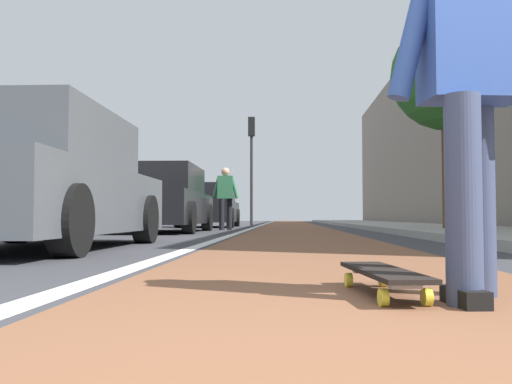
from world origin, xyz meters
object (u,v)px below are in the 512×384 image
(skater_person, at_px, (471,73))
(pedestrian_distant, at_px, (226,194))
(parked_car_far, at_px, (209,207))
(street_tree_mid, at_px, (447,76))
(traffic_light, at_px, (252,151))
(parked_car_near, at_px, (36,184))
(parked_car_mid, at_px, (163,200))
(skateboard, at_px, (383,274))

(skater_person, relative_size, pedestrian_distant, 0.97)
(parked_car_far, relative_size, street_tree_mid, 1.01)
(traffic_light, relative_size, street_tree_mid, 1.03)
(parked_car_near, height_order, parked_car_mid, parked_car_mid)
(skater_person, distance_m, street_tree_mid, 9.84)
(street_tree_mid, distance_m, pedestrian_distant, 6.48)
(traffic_light, height_order, street_tree_mid, traffic_light)
(skateboard, xyz_separation_m, skater_person, (-0.15, -0.35, 0.84))
(street_tree_mid, bearing_deg, skater_person, 164.52)
(parked_car_mid, bearing_deg, parked_car_far, -1.30)
(parked_car_mid, relative_size, street_tree_mid, 1.02)
(skateboard, relative_size, parked_car_mid, 0.19)
(skateboard, relative_size, pedestrian_distant, 0.51)
(parked_car_near, height_order, traffic_light, traffic_light)
(skateboard, bearing_deg, skater_person, -113.41)
(skateboard, bearing_deg, traffic_light, 5.05)
(skateboard, distance_m, skater_person, 0.92)
(parked_car_mid, height_order, parked_car_far, parked_car_mid)
(parked_car_near, distance_m, pedestrian_distant, 9.22)
(skater_person, relative_size, street_tree_mid, 0.37)
(parked_car_near, bearing_deg, skateboard, -137.68)
(parked_car_near, relative_size, pedestrian_distant, 2.52)
(skater_person, height_order, parked_car_far, skater_person)
(parked_car_near, bearing_deg, parked_car_far, -0.26)
(parked_car_mid, bearing_deg, parked_car_near, -179.23)
(skateboard, bearing_deg, parked_car_near, 42.32)
(parked_car_mid, xyz_separation_m, street_tree_mid, (-1.03, -6.11, 2.52))
(parked_car_far, distance_m, pedestrian_distant, 4.31)
(parked_car_near, bearing_deg, pedestrian_distant, -6.69)
(parked_car_mid, bearing_deg, skater_person, -160.87)
(skater_person, height_order, parked_car_near, skater_person)
(parked_car_mid, distance_m, parked_car_far, 6.67)
(parked_car_near, bearing_deg, skater_person, -135.90)
(parked_car_far, bearing_deg, traffic_light, -16.00)
(skater_person, xyz_separation_m, parked_car_far, (16.91, 3.40, -0.23))
(parked_car_near, distance_m, parked_car_far, 13.33)
(parked_car_mid, xyz_separation_m, traffic_light, (10.87, -1.36, 2.41))
(skater_person, distance_m, pedestrian_distant, 12.95)
(skateboard, relative_size, skater_person, 0.52)
(traffic_light, bearing_deg, parked_car_near, 175.86)
(parked_car_mid, relative_size, traffic_light, 0.99)
(traffic_light, distance_m, pedestrian_distant, 8.67)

